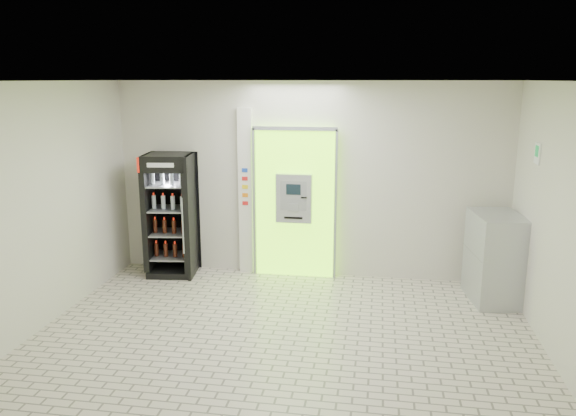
# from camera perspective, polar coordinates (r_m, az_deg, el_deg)

# --- Properties ---
(ground) EXTENTS (6.00, 6.00, 0.00)m
(ground) POSITION_cam_1_polar(r_m,az_deg,el_deg) (6.73, -0.73, -13.71)
(ground) COLOR #BDB39D
(ground) RESTS_ON ground
(room_shell) EXTENTS (6.00, 6.00, 6.00)m
(room_shell) POSITION_cam_1_polar(r_m,az_deg,el_deg) (6.12, -0.78, 1.88)
(room_shell) COLOR beige
(room_shell) RESTS_ON ground
(atm_assembly) EXTENTS (1.30, 0.24, 2.33)m
(atm_assembly) POSITION_cam_1_polar(r_m,az_deg,el_deg) (8.62, 0.71, 0.60)
(atm_assembly) COLOR #87F916
(atm_assembly) RESTS_ON ground
(pillar) EXTENTS (0.22, 0.11, 2.60)m
(pillar) POSITION_cam_1_polar(r_m,az_deg,el_deg) (8.78, -4.30, 1.65)
(pillar) COLOR silver
(pillar) RESTS_ON ground
(beverage_cooler) EXTENTS (0.79, 0.74, 1.91)m
(beverage_cooler) POSITION_cam_1_polar(r_m,az_deg,el_deg) (8.94, -11.76, -0.90)
(beverage_cooler) COLOR black
(beverage_cooler) RESTS_ON ground
(steel_cabinet) EXTENTS (0.74, 1.00, 1.23)m
(steel_cabinet) POSITION_cam_1_polar(r_m,az_deg,el_deg) (8.26, 20.29, -4.76)
(steel_cabinet) COLOR #AAADB2
(steel_cabinet) RESTS_ON ground
(exit_sign) EXTENTS (0.02, 0.22, 0.26)m
(exit_sign) POSITION_cam_1_polar(r_m,az_deg,el_deg) (7.62, 24.01, 5.09)
(exit_sign) COLOR white
(exit_sign) RESTS_ON room_shell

